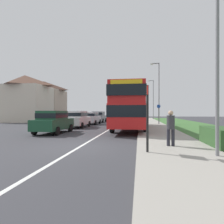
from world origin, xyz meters
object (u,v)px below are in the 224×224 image
Objects in this scene: street_lamp_near at (214,44)px; street_lamp_mid at (158,89)px; parked_car_silver at (91,118)px; double_decker_bus at (130,106)px; pedestrian_at_stop at (171,126)px; parked_car_grey at (99,116)px; bus_stop_sign at (147,114)px; street_lamp_far at (153,97)px; parked_car_dark_green at (53,121)px; cycle_route_sign at (159,113)px; parked_car_white at (77,118)px.

street_lamp_mid is (-0.09, 17.98, 0.59)m from street_lamp_near.
street_lamp_mid is (8.58, 0.99, 3.63)m from parked_car_silver.
double_decker_bus is 6.89× the size of pedestrian_at_stop.
parked_car_grey is (-5.49, 11.46, -1.23)m from double_decker_bus.
double_decker_bus reaches higher than bus_stop_sign.
parked_car_silver is 18.40m from street_lamp_far.
bus_stop_sign reaches higher than pedestrian_at_stop.
parked_car_dark_green is 0.60× the size of street_lamp_near.
pedestrian_at_stop is at bearing -63.73° from parked_car_silver.
parked_car_dark_green reaches higher than parked_car_grey.
bus_stop_sign reaches higher than parked_car_dark_green.
parked_car_grey is at bearing 91.47° from parked_car_silver.
double_decker_bus is 2.66× the size of parked_car_silver.
bus_stop_sign is 32.59m from street_lamp_far.
cycle_route_sign is 0.31× the size of street_lamp_far.
pedestrian_at_stop is 0.66× the size of cycle_route_sign.
parked_car_silver is at bearing 111.17° from bus_stop_sign.
parked_car_dark_green is 13.69m from cycle_route_sign.
double_decker_bus is 11.35m from street_lamp_near.
pedestrian_at_stop is 31.16m from street_lamp_far.
parked_car_grey is 21.84m from pedestrian_at_stop.
parked_car_grey is at bearing 110.55° from pedestrian_at_stop.
parked_car_silver is 2.59× the size of pedestrian_at_stop.
double_decker_bus is at bearing 107.19° from street_lamp_near.
cycle_route_sign is at bearing -92.02° from street_lamp_mid.
pedestrian_at_stop is at bearing -53.12° from parked_car_white.
double_decker_bus is at bearing -49.50° from parked_car_silver.
cycle_route_sign is at bearing 82.94° from bus_stop_sign.
parked_car_white is at bearing 166.90° from double_decker_bus.
cycle_route_sign is (2.08, 16.80, -0.11)m from bus_stop_sign.
double_decker_bus is 2.83× the size of parked_car_dark_green.
parked_car_white is 12.85m from pedestrian_at_stop.
parked_car_grey is (0.04, 10.18, -0.01)m from parked_car_white.
parked_car_white is 0.53× the size of street_lamp_far.
street_lamp_mid reaches higher than cycle_route_sign.
double_decker_bus is 4.43× the size of bus_stop_sign.
street_lamp_mid is (1.05, 16.25, 3.52)m from pedestrian_at_stop.
parked_car_grey is at bearing 89.77° from parked_car_white.
parked_car_dark_green is 1.56× the size of bus_stop_sign.
parked_car_dark_green is 14.84m from street_lamp_mid.
parked_car_white is 10.18m from parked_car_grey.
double_decker_bus reaches higher than parked_car_silver.
street_lamp_mid is (2.11, 17.70, 2.96)m from bus_stop_sign.
street_lamp_far reaches higher than street_lamp_mid.
street_lamp_mid is at bearing 90.29° from street_lamp_near.
bus_stop_sign reaches higher than parked_car_white.
bus_stop_sign is 0.39× the size of street_lamp_near.
pedestrian_at_stop is 0.21× the size of street_lamp_mid.
street_lamp_far is at bearing 60.27° from parked_car_silver.
parked_car_silver is 0.53× the size of street_lamp_far.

